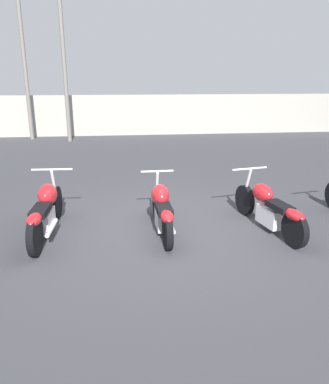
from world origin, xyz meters
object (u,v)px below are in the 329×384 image
(light_pole_left, at_px, (61,24))
(motorcycle_slot_2, at_px, (162,209))
(motorcycle_slot_1, at_px, (46,211))
(light_pole_right, at_px, (21,31))
(motorcycle_slot_3, at_px, (269,208))

(light_pole_left, xyz_separation_m, motorcycle_slot_2, (2.70, -9.68, -3.97))
(motorcycle_slot_1, distance_m, motorcycle_slot_2, 1.90)
(light_pole_left, xyz_separation_m, light_pole_right, (-1.63, 0.71, -0.16))
(light_pole_left, height_order, light_pole_right, light_pole_left)
(light_pole_left, relative_size, motorcycle_slot_1, 3.47)
(motorcycle_slot_2, bearing_deg, light_pole_left, 104.19)
(motorcycle_slot_1, height_order, motorcycle_slot_3, motorcycle_slot_1)
(motorcycle_slot_2, bearing_deg, motorcycle_slot_3, -4.99)
(motorcycle_slot_3, bearing_deg, light_pole_left, 103.57)
(motorcycle_slot_2, bearing_deg, light_pole_right, 111.25)
(motorcycle_slot_2, relative_size, motorcycle_slot_3, 0.93)
(motorcycle_slot_1, relative_size, motorcycle_slot_2, 1.11)
(motorcycle_slot_1, height_order, motorcycle_slot_2, motorcycle_slot_1)
(light_pole_right, xyz_separation_m, motorcycle_slot_3, (6.15, -10.50, -3.83))
(light_pole_left, relative_size, light_pole_right, 1.04)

